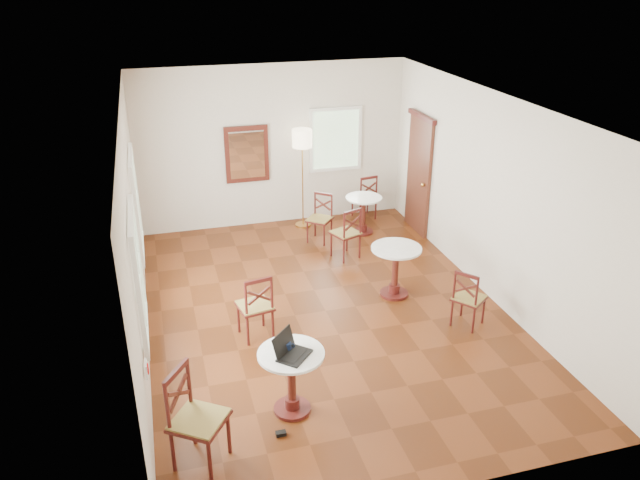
# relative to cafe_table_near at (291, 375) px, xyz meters

# --- Properties ---
(ground) EXTENTS (7.00, 7.00, 0.00)m
(ground) POSITION_rel_cafe_table_near_xyz_m (0.97, 1.98, -0.48)
(ground) COLOR #5B280F
(ground) RESTS_ON ground
(room_shell) EXTENTS (5.02, 7.02, 3.01)m
(room_shell) POSITION_rel_cafe_table_near_xyz_m (0.91, 2.25, 1.41)
(room_shell) COLOR beige
(room_shell) RESTS_ON ground
(cafe_table_near) EXTENTS (0.74, 0.74, 0.78)m
(cafe_table_near) POSITION_rel_cafe_table_near_xyz_m (0.00, 0.00, 0.00)
(cafe_table_near) COLOR #4C1713
(cafe_table_near) RESTS_ON ground
(cafe_table_mid) EXTENTS (0.75, 0.75, 0.79)m
(cafe_table_mid) POSITION_rel_cafe_table_near_xyz_m (2.10, 2.16, 0.01)
(cafe_table_mid) COLOR #4C1713
(cafe_table_mid) RESTS_ON ground
(cafe_table_back) EXTENTS (0.66, 0.66, 0.70)m
(cafe_table_back) POSITION_rel_cafe_table_near_xyz_m (2.43, 4.50, -0.05)
(cafe_table_back) COLOR #4C1713
(cafe_table_back) RESTS_ON ground
(chair_near_a) EXTENTS (0.51, 0.51, 0.94)m
(chair_near_a) POSITION_rel_cafe_table_near_xyz_m (-0.11, 1.60, -0.01)
(chair_near_a) COLOR #4C1713
(chair_near_a) RESTS_ON ground
(chair_near_b) EXTENTS (0.69, 0.69, 1.08)m
(chair_near_b) POSITION_rel_cafe_table_near_xyz_m (-1.08, -0.50, 0.06)
(chair_near_b) COLOR #4C1713
(chair_near_b) RESTS_ON ground
(chair_mid_a) EXTENTS (0.55, 0.55, 0.92)m
(chair_mid_a) POSITION_rel_cafe_table_near_xyz_m (1.80, 3.58, -0.03)
(chair_mid_a) COLOR #4C1713
(chair_mid_a) RESTS_ON ground
(chair_mid_b) EXTENTS (0.55, 0.55, 0.86)m
(chair_mid_b) POSITION_rel_cafe_table_near_xyz_m (2.75, 1.09, -0.05)
(chair_mid_b) COLOR #4C1713
(chair_mid_b) RESTS_ON ground
(chair_back_a) EXTENTS (0.47, 0.47, 0.90)m
(chair_back_a) POSITION_rel_cafe_table_near_xyz_m (2.69, 5.17, -0.03)
(chair_back_a) COLOR #4C1713
(chair_back_a) RESTS_ON ground
(chair_back_b) EXTENTS (0.56, 0.56, 0.87)m
(chair_back_b) POSITION_rel_cafe_table_near_xyz_m (1.56, 4.38, -0.05)
(chair_back_b) COLOR #4C1713
(chair_back_b) RESTS_ON ground
(floor_lamp) EXTENTS (0.36, 0.36, 1.87)m
(floor_lamp) POSITION_rel_cafe_table_near_xyz_m (1.44, 5.13, 1.10)
(floor_lamp) COLOR #BF8C3F
(floor_lamp) RESTS_ON ground
(laptop) EXTENTS (0.47, 0.47, 0.26)m
(laptop) POSITION_rel_cafe_table_near_xyz_m (-0.02, -0.04, 0.36)
(laptop) COLOR black
(laptop) RESTS_ON cafe_table_near
(mouse) EXTENTS (0.12, 0.09, 0.04)m
(mouse) POSITION_rel_cafe_table_near_xyz_m (-0.02, 0.10, 0.32)
(mouse) COLOR black
(mouse) RESTS_ON cafe_table_near
(navy_mug) EXTENTS (0.12, 0.08, 0.10)m
(navy_mug) POSITION_rel_cafe_table_near_xyz_m (-0.02, 0.05, 0.34)
(navy_mug) COLOR #101A36
(navy_mug) RESTS_ON cafe_table_near
(water_glass) EXTENTS (0.05, 0.05, 0.09)m
(water_glass) POSITION_rel_cafe_table_near_xyz_m (-0.08, 0.11, 0.34)
(water_glass) COLOR white
(water_glass) RESTS_ON cafe_table_near
(power_adapter) EXTENTS (0.11, 0.07, 0.04)m
(power_adapter) POSITION_rel_cafe_table_near_xyz_m (-0.21, -0.36, -0.46)
(power_adapter) COLOR black
(power_adapter) RESTS_ON ground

